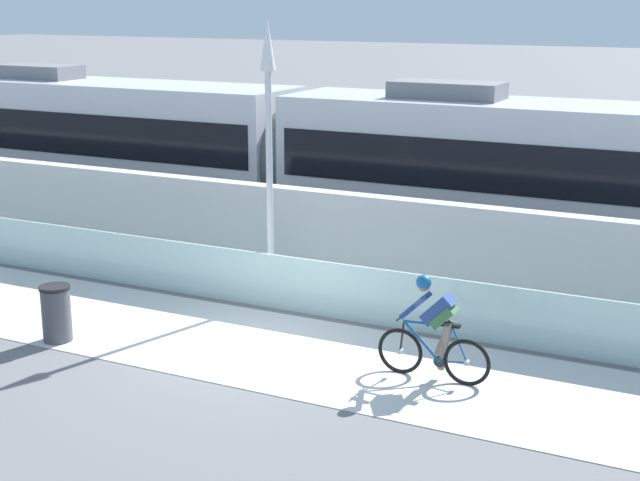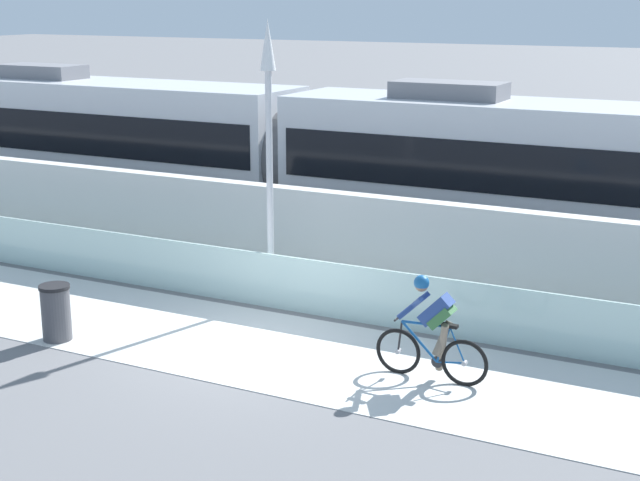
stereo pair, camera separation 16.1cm
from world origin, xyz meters
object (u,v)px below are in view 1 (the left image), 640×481
tram (292,157)px  trash_bin (56,313)px  lamp_post_antenna (269,127)px  cyclist_on_bike (434,330)px

tram → trash_bin: size_ratio=23.50×
tram → lamp_post_antenna: size_ratio=4.34×
tram → lamp_post_antenna: lamp_post_antenna is taller
tram → trash_bin: (-0.12, -8.10, -1.41)m
tram → trash_bin: 8.22m
tram → cyclist_on_bike: tram is taller
tram → cyclist_on_bike: bearing=-48.6°
cyclist_on_bike → trash_bin: cyclist_on_bike is taller
lamp_post_antenna → trash_bin: 4.91m
trash_bin → cyclist_on_bike: bearing=11.5°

